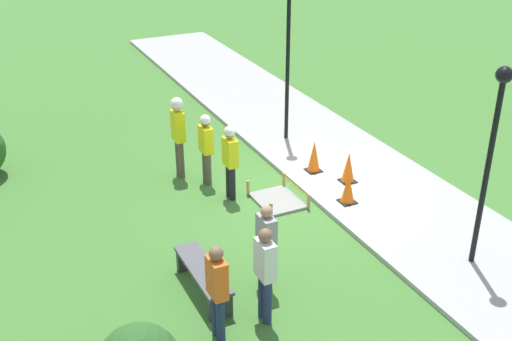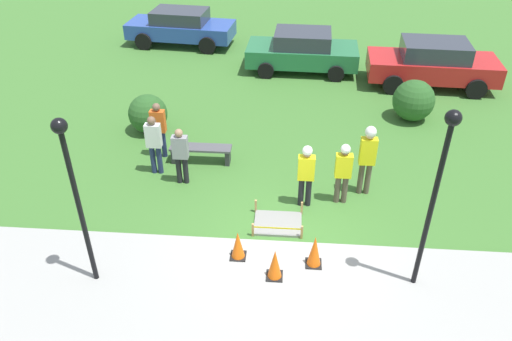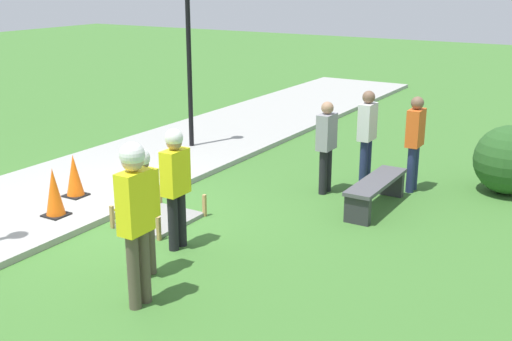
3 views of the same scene
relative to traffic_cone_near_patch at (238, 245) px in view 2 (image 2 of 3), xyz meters
The scene contains 20 objects.
ground_plane 1.18m from the traffic_cone_near_patch, 31.09° to the left, with size 60.00×60.00×0.00m, color #3D702D.
sidewalk 1.42m from the traffic_cone_near_patch, 46.66° to the right, with size 28.00×3.12×0.10m.
wet_concrete_patch 1.54m from the traffic_cone_near_patch, 57.16° to the left, with size 1.16×0.94×0.35m.
traffic_cone_near_patch is the anchor object (origin of this frame).
traffic_cone_far_patch 0.97m from the traffic_cone_near_patch, 33.32° to the right, with size 0.34×0.34×0.71m.
traffic_cone_sidewalk_edge 1.62m from the traffic_cone_near_patch, ahead, with size 0.34×0.34×0.75m.
park_bench 4.13m from the traffic_cone_near_patch, 110.65° to the left, with size 1.71×0.44×0.49m.
worker_supervisor 2.59m from the traffic_cone_near_patch, 55.60° to the left, with size 0.40×0.24×1.69m.
worker_assistant 3.30m from the traffic_cone_near_patch, 44.42° to the left, with size 0.40×0.24×1.66m.
worker_trainee 4.06m from the traffic_cone_near_patch, 42.76° to the left, with size 0.40×0.28×1.93m.
bystander_in_orange_shirt 4.88m from the traffic_cone_near_patch, 122.96° to the left, with size 0.40×0.22×1.67m.
bystander_in_gray_shirt 4.16m from the traffic_cone_near_patch, 128.36° to the left, with size 0.40×0.22×1.70m.
bystander_in_white_shirt 3.36m from the traffic_cone_near_patch, 122.12° to the left, with size 0.40×0.22×1.60m.
lamppost_near 4.27m from the traffic_cone_near_patch, ahead, with size 0.28×0.28×3.87m.
lamppost_far 3.62m from the traffic_cone_near_patch, 163.43° to the right, with size 0.28×0.28×3.67m.
parked_car_green 10.94m from the traffic_cone_near_patch, 82.90° to the left, with size 4.32×2.27×1.55m.
parked_car_red 11.46m from the traffic_cone_near_patch, 58.11° to the left, with size 4.67×2.31×1.66m.
parked_car_blue 13.96m from the traffic_cone_near_patch, 106.37° to the left, with size 4.74×2.39×1.52m.
shrub_rounded_near 8.50m from the traffic_cone_near_patch, 54.77° to the left, with size 1.32×1.32×1.32m.
shrub_rounded_mid 6.46m from the traffic_cone_near_patch, 121.37° to the left, with size 1.19×1.19×1.19m.
Camera 2 is at (0.05, -8.44, 7.59)m, focal length 35.00 mm.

